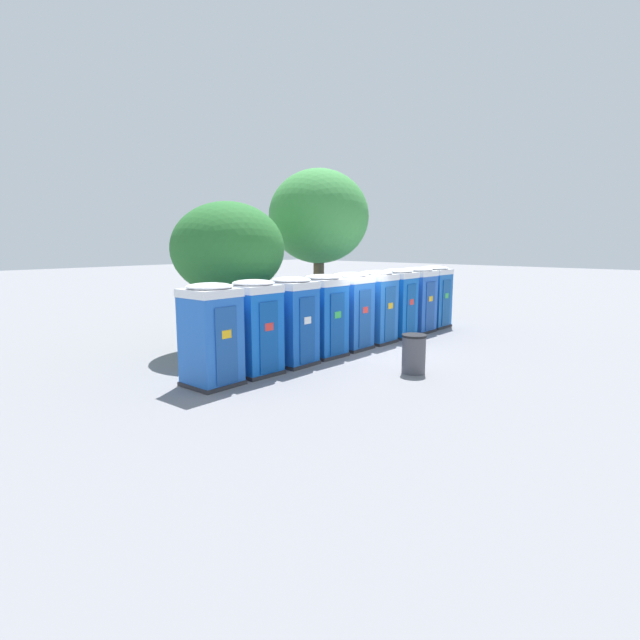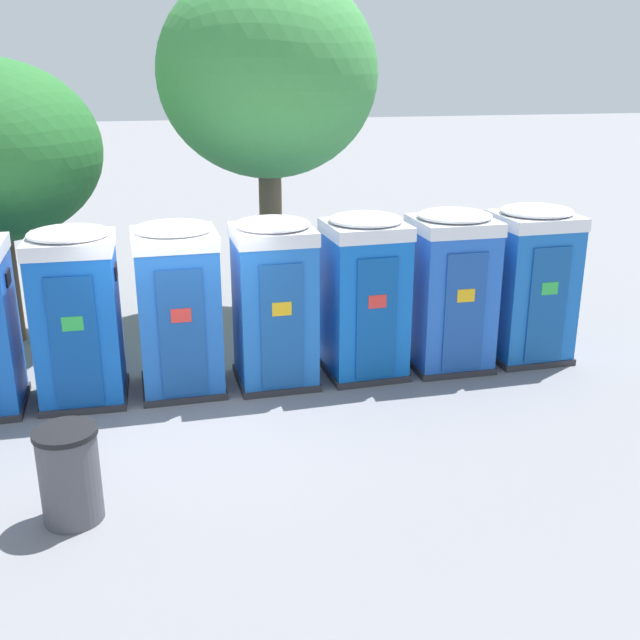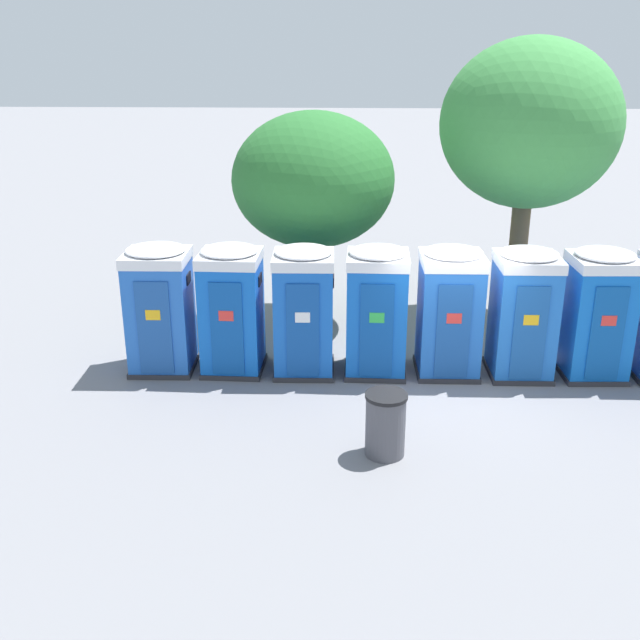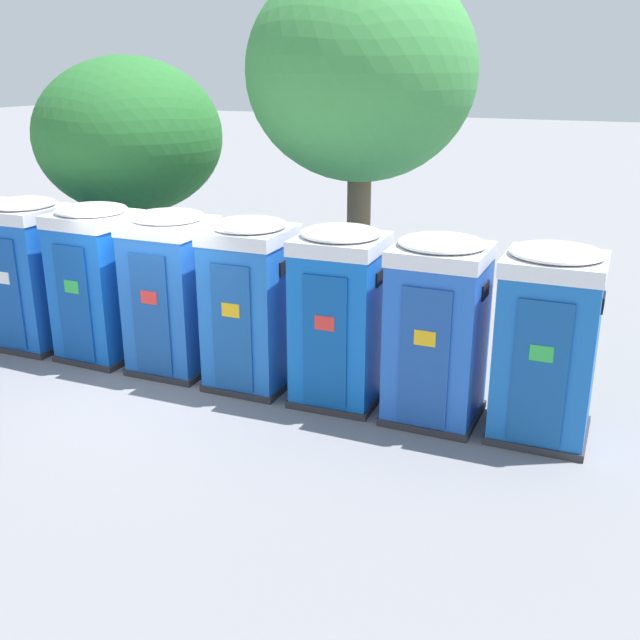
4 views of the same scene
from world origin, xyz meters
name	(u,v)px [view 2 (image 2 of 4)]	position (x,y,z in m)	size (l,w,h in m)	color
ground_plane	(186,401)	(0.00, 0.00, 0.00)	(120.00, 120.00, 0.00)	slate
portapotty_3	(77,315)	(-1.41, 0.43, 1.28)	(1.22, 1.23, 2.54)	#2D2D33
portapotty_4	(178,307)	(0.00, 0.45, 1.28)	(1.22, 1.22, 2.54)	#2D2D33
portapotty_5	(274,301)	(1.41, 0.42, 1.28)	(1.19, 1.21, 2.54)	#2D2D33
portapotty_6	(364,295)	(2.81, 0.44, 1.28)	(1.23, 1.24, 2.54)	#2D2D33
portapotty_7	(450,289)	(4.22, 0.42, 1.28)	(1.23, 1.21, 2.54)	#2D2D33
portapotty_8	(530,282)	(5.62, 0.48, 1.28)	(1.26, 1.22, 2.54)	#2D2D33
street_tree_0	(268,75)	(1.90, 3.52, 4.45)	(3.87, 3.87, 6.29)	brown
trash_can	(70,475)	(-1.35, -2.74, 0.53)	(0.67, 0.67, 1.06)	#4C4C54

